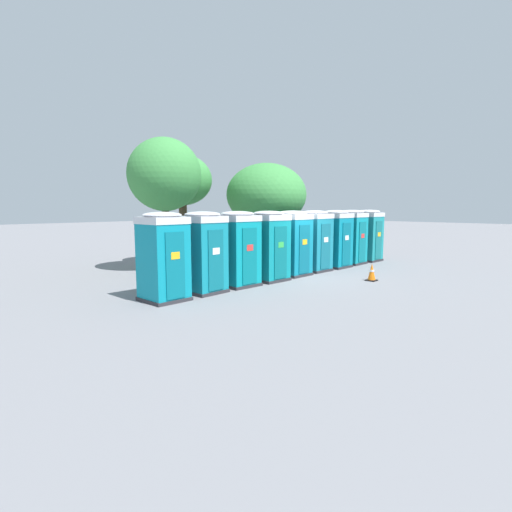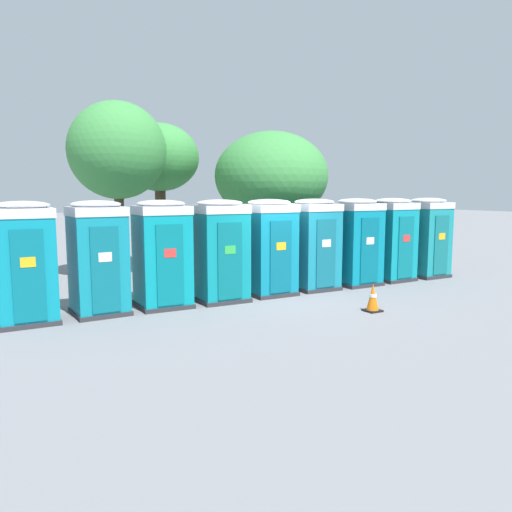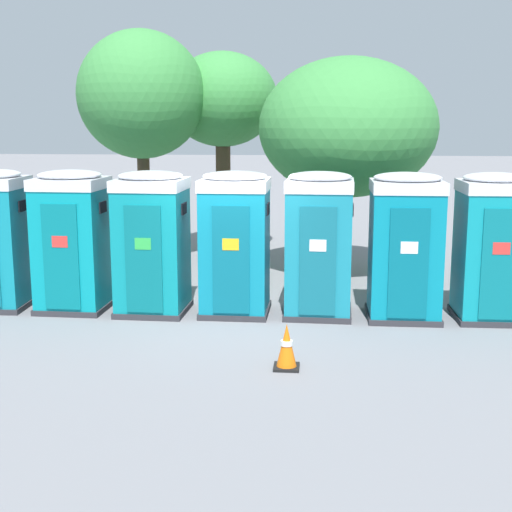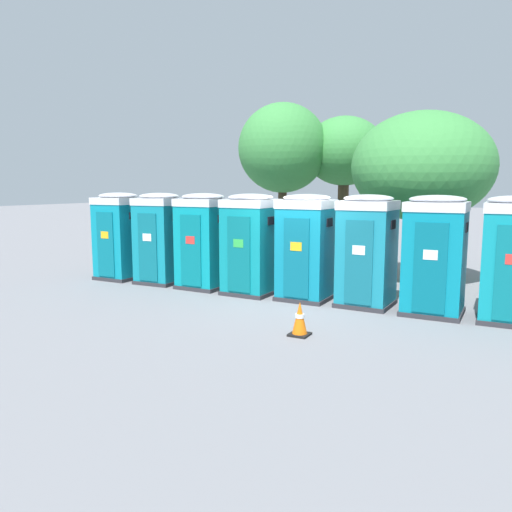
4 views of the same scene
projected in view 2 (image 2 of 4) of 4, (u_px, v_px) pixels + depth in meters
ground_plane at (273, 295)px, 13.19m from camera, size 120.00×120.00×0.00m
portapotty_0 at (25, 262)px, 10.29m from camera, size 1.16×1.21×2.54m
portapotty_1 at (98, 257)px, 11.05m from camera, size 1.20×1.24×2.54m
portapotty_2 at (162, 253)px, 11.76m from camera, size 1.24×1.23×2.54m
portapotty_3 at (220, 250)px, 12.42m from camera, size 1.24×1.23×2.54m
portapotty_4 at (269, 247)px, 13.20m from camera, size 1.21×1.21×2.54m
portapotty_5 at (314, 244)px, 13.95m from camera, size 1.21×1.23×2.54m
portapotty_6 at (356, 241)px, 14.61m from camera, size 1.24×1.21×2.54m
portapotty_7 at (392, 239)px, 15.39m from camera, size 1.19×1.22×2.54m
portapotty_8 at (427, 237)px, 16.05m from camera, size 1.17×1.21×2.54m
street_tree_0 at (117, 151)px, 15.45m from camera, size 3.01×3.01×5.50m
street_tree_1 at (159, 159)px, 17.37m from camera, size 2.75×2.75×5.10m
street_tree_2 at (271, 176)px, 16.77m from camera, size 3.81×3.81×4.74m
traffic_cone at (373, 298)px, 11.39m from camera, size 0.36×0.36×0.64m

